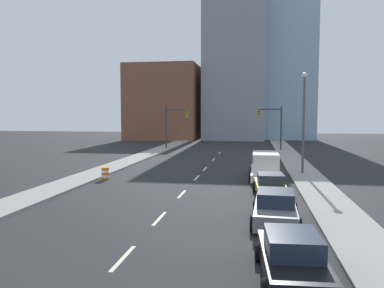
% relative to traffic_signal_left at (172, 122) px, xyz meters
% --- Properties ---
extents(sidewalk_left, '(2.63, 102.17, 0.14)m').
position_rel_traffic_signal_left_xyz_m(sidewalk_left, '(-1.41, 1.80, -3.83)').
color(sidewalk_left, gray).
rests_on(sidewalk_left, ground).
extents(sidewalk_right, '(2.63, 102.17, 0.14)m').
position_rel_traffic_signal_left_xyz_m(sidewalk_right, '(15.96, 1.80, -3.83)').
color(sidewalk_right, gray).
rests_on(sidewalk_right, ground).
extents(lane_stripe_at_9m, '(0.16, 2.40, 0.01)m').
position_rel_traffic_signal_left_xyz_m(lane_stripe_at_9m, '(7.27, -40.62, -3.89)').
color(lane_stripe_at_9m, beige).
rests_on(lane_stripe_at_9m, ground).
extents(lane_stripe_at_14m, '(0.16, 2.40, 0.01)m').
position_rel_traffic_signal_left_xyz_m(lane_stripe_at_14m, '(7.27, -35.55, -3.89)').
color(lane_stripe_at_14m, beige).
rests_on(lane_stripe_at_14m, ground).
extents(lane_stripe_at_19m, '(0.16, 2.40, 0.01)m').
position_rel_traffic_signal_left_xyz_m(lane_stripe_at_19m, '(7.27, -29.92, -3.89)').
color(lane_stripe_at_19m, beige).
rests_on(lane_stripe_at_19m, ground).
extents(lane_stripe_at_26m, '(0.16, 2.40, 0.01)m').
position_rel_traffic_signal_left_xyz_m(lane_stripe_at_26m, '(7.27, -23.76, -3.89)').
color(lane_stripe_at_26m, beige).
rests_on(lane_stripe_at_26m, ground).
extents(lane_stripe_at_31m, '(0.16, 2.40, 0.01)m').
position_rel_traffic_signal_left_xyz_m(lane_stripe_at_31m, '(7.27, -18.69, -3.89)').
color(lane_stripe_at_31m, beige).
rests_on(lane_stripe_at_31m, ground).
extents(lane_stripe_at_38m, '(0.16, 2.40, 0.01)m').
position_rel_traffic_signal_left_xyz_m(lane_stripe_at_38m, '(7.27, -11.46, -3.89)').
color(lane_stripe_at_38m, beige).
rests_on(lane_stripe_at_38m, ground).
extents(lane_stripe_at_45m, '(0.16, 2.40, 0.01)m').
position_rel_traffic_signal_left_xyz_m(lane_stripe_at_45m, '(7.27, -4.18, -3.89)').
color(lane_stripe_at_45m, beige).
rests_on(lane_stripe_at_45m, ground).
extents(building_brick_left, '(14.00, 16.00, 14.82)m').
position_rel_traffic_signal_left_xyz_m(building_brick_left, '(-6.47, 23.49, 3.51)').
color(building_brick_left, brown).
rests_on(building_brick_left, ground).
extents(building_office_center, '(12.00, 20.00, 28.22)m').
position_rel_traffic_signal_left_xyz_m(building_office_center, '(7.66, 27.49, 10.21)').
color(building_office_center, gray).
rests_on(building_office_center, ground).
extents(building_glass_right, '(13.00, 20.00, 29.86)m').
position_rel_traffic_signal_left_xyz_m(building_glass_right, '(17.05, 31.49, 11.03)').
color(building_glass_right, '#8CADC6').
rests_on(building_glass_right, ground).
extents(traffic_signal_left, '(3.35, 0.35, 6.13)m').
position_rel_traffic_signal_left_xyz_m(traffic_signal_left, '(0.00, 0.00, 0.00)').
color(traffic_signal_left, '#38383D').
rests_on(traffic_signal_left, ground).
extents(traffic_signal_right, '(3.35, 0.35, 6.13)m').
position_rel_traffic_signal_left_xyz_m(traffic_signal_right, '(14.46, 0.00, 0.00)').
color(traffic_signal_right, '#38383D').
rests_on(traffic_signal_right, ground).
extents(traffic_barrel, '(0.56, 0.56, 0.95)m').
position_rel_traffic_signal_left_xyz_m(traffic_barrel, '(0.44, -25.79, -3.42)').
color(traffic_barrel, orange).
rests_on(traffic_barrel, ground).
extents(street_lamp, '(0.44, 0.44, 8.46)m').
position_rel_traffic_signal_left_xyz_m(street_lamp, '(15.75, -20.77, 1.00)').
color(street_lamp, '#4C4C51').
rests_on(street_lamp, ground).
extents(sedan_black, '(2.26, 4.53, 1.47)m').
position_rel_traffic_signal_left_xyz_m(sedan_black, '(12.95, -41.44, -3.24)').
color(sedan_black, black).
rests_on(sedan_black, ground).
extents(sedan_gray, '(2.28, 4.61, 1.53)m').
position_rel_traffic_signal_left_xyz_m(sedan_gray, '(12.75, -35.50, -3.20)').
color(sedan_gray, slate).
rests_on(sedan_gray, ground).
extents(sedan_yellow, '(2.19, 4.41, 1.43)m').
position_rel_traffic_signal_left_xyz_m(sedan_yellow, '(12.77, -29.77, -3.24)').
color(sedan_yellow, gold).
rests_on(sedan_yellow, ground).
extents(box_truck_white, '(2.48, 6.12, 2.08)m').
position_rel_traffic_signal_left_xyz_m(box_truck_white, '(12.62, -23.44, -2.92)').
color(box_truck_white, silver).
rests_on(box_truck_white, ground).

